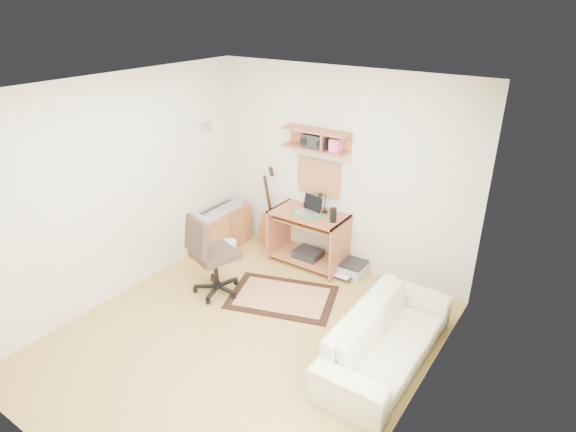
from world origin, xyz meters
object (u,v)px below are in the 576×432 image
Objects in this scene: task_chair at (215,254)px; printer at (349,267)px; sofa at (388,330)px; cabinet at (221,229)px; desk at (308,239)px.

printer is (1.13, 1.32, -0.45)m from task_chair.
printer is at bearing 40.37° from sofa.
printer is 1.69m from sofa.
task_chair is 1.22m from cabinet.
desk is at bearing 83.45° from task_chair.
printer is at bearing 11.75° from cabinet.
sofa is (1.66, -1.18, -0.01)m from desk.
printer is at bearing 67.01° from task_chair.
desk reaches higher than sofa.
desk is 2.04m from sofa.
desk reaches higher than cabinet.
task_chair is at bearing -51.07° from cabinet.
cabinet is 1.93m from printer.
sofa is at bearing -35.38° from desk.
printer is (1.88, 0.39, -0.19)m from cabinet.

